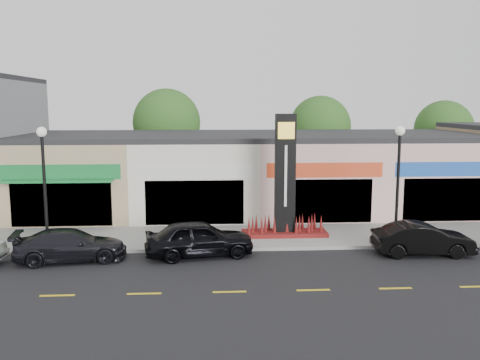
{
  "coord_description": "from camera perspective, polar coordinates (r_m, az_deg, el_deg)",
  "views": [
    {
      "loc": [
        -0.63,
        -20.19,
        6.56
      ],
      "look_at": [
        0.78,
        4.0,
        2.97
      ],
      "focal_mm": 38.0,
      "sensor_mm": 36.0,
      "label": 1
    }
  ],
  "objects": [
    {
      "name": "shop_cream",
      "position": [
        31.95,
        -4.87,
        0.9
      ],
      "size": [
        7.0,
        10.01,
        4.8
      ],
      "color": "beige",
      "rests_on": "ground"
    },
    {
      "name": "shop_pink_e",
      "position": [
        34.53,
        19.04,
        1.04
      ],
      "size": [
        7.0,
        10.01,
        4.8
      ],
      "color": "#CFAB9D",
      "rests_on": "ground"
    },
    {
      "name": "tree_rear_mid",
      "position": [
        40.66,
        8.97,
        5.96
      ],
      "size": [
        4.8,
        4.8,
        7.29
      ],
      "color": "#382619",
      "rests_on": "ground"
    },
    {
      "name": "tree_rear_east",
      "position": [
        43.89,
        21.88,
        5.3
      ],
      "size": [
        4.6,
        4.6,
        6.94
      ],
      "color": "#382619",
      "rests_on": "ground"
    },
    {
      "name": "sidewalk",
      "position": [
        25.39,
        -1.81,
        -6.38
      ],
      "size": [
        52.0,
        4.3,
        0.15
      ],
      "primitive_type": "cube",
      "color": "gray",
      "rests_on": "ground"
    },
    {
      "name": "shop_beige",
      "position": [
        32.88,
        -17.16,
        0.77
      ],
      "size": [
        7.0,
        10.85,
        4.8
      ],
      "color": "tan",
      "rests_on": "ground"
    },
    {
      "name": "ground",
      "position": [
        21.24,
        -1.49,
        -9.57
      ],
      "size": [
        120.0,
        120.0,
        0.0
      ],
      "primitive_type": "plane",
      "color": "black",
      "rests_on": "ground"
    },
    {
      "name": "car_black_sedan",
      "position": [
        22.34,
        -4.59,
        -6.54
      ],
      "size": [
        2.68,
        4.96,
        1.6
      ],
      "primitive_type": "imported",
      "rotation": [
        0.0,
        0.0,
        1.74
      ],
      "color": "black",
      "rests_on": "ground"
    },
    {
      "name": "car_black_conv",
      "position": [
        23.9,
        19.83,
        -6.26
      ],
      "size": [
        1.72,
        4.39,
        1.42
      ],
      "primitive_type": "imported",
      "rotation": [
        0.0,
        0.0,
        1.52
      ],
      "color": "black",
      "rests_on": "ground"
    },
    {
      "name": "curb",
      "position": [
        23.23,
        -1.66,
        -7.8
      ],
      "size": [
        52.0,
        0.2,
        0.15
      ],
      "primitive_type": "cube",
      "color": "gray",
      "rests_on": "ground"
    },
    {
      "name": "shop_pink_w",
      "position": [
        32.52,
        7.56,
        0.99
      ],
      "size": [
        7.0,
        10.01,
        4.8
      ],
      "color": "#CFAB9D",
      "rests_on": "ground"
    },
    {
      "name": "lamp_east_near",
      "position": [
        24.48,
        17.34,
        0.8
      ],
      "size": [
        0.44,
        0.44,
        5.47
      ],
      "color": "black",
      "rests_on": "sidewalk"
    },
    {
      "name": "pylon_sign",
      "position": [
        25.03,
        5.06,
        -1.47
      ],
      "size": [
        4.2,
        1.3,
        6.0
      ],
      "color": "#590F13",
      "rests_on": "sidewalk"
    },
    {
      "name": "tree_rear_west",
      "position": [
        39.86,
        -8.24,
        6.41
      ],
      "size": [
        5.2,
        5.2,
        7.83
      ],
      "color": "#382619",
      "rests_on": "ground"
    },
    {
      "name": "car_dark_sedan",
      "position": [
        22.86,
        -18.49,
        -6.96
      ],
      "size": [
        2.5,
        4.85,
        1.34
      ],
      "primitive_type": "imported",
      "rotation": [
        0.0,
        0.0,
        1.71
      ],
      "color": "black",
      "rests_on": "ground"
    },
    {
      "name": "lamp_west_near",
      "position": [
        24.06,
        -21.14,
        0.48
      ],
      "size": [
        0.44,
        0.44,
        5.47
      ],
      "color": "black",
      "rests_on": "sidewalk"
    }
  ]
}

